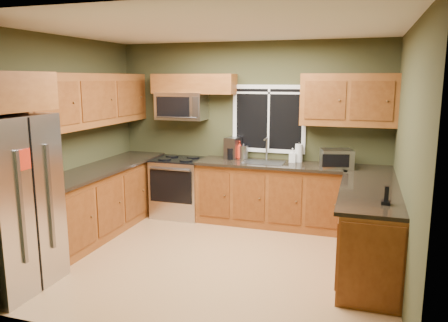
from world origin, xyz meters
The scene contains 28 objects.
floor centered at (0.00, 0.00, 0.00)m, with size 4.20×4.20×0.00m, color #AD7B4C.
ceiling centered at (0.00, 0.00, 2.70)m, with size 4.20×4.20×0.00m, color white.
back_wall centered at (0.00, 1.80, 1.35)m, with size 4.20×4.20×0.00m, color #37381F.
front_wall centered at (0.00, -1.80, 1.35)m, with size 4.20×4.20×0.00m, color #37381F.
left_wall centered at (-2.10, 0.00, 1.35)m, with size 3.60×3.60×0.00m, color #37381F.
right_wall centered at (2.10, 0.00, 1.35)m, with size 3.60×3.60×0.00m, color #37381F.
window centered at (0.30, 1.78, 1.55)m, with size 1.12×0.03×1.02m.
base_cabinets_left centered at (-1.80, 0.48, 0.45)m, with size 0.60×2.65×0.90m, color brown.
countertop_left centered at (-1.78, 0.48, 0.92)m, with size 0.65×2.65×0.04m, color black.
base_cabinets_back centered at (0.42, 1.50, 0.45)m, with size 2.17×0.60×0.90m, color brown.
countertop_back centered at (0.42, 1.48, 0.92)m, with size 2.17×0.65×0.04m, color black.
base_cabinets_peninsula centered at (1.80, 0.54, 0.45)m, with size 0.60×2.52×0.90m.
countertop_peninsula centered at (1.78, 0.55, 0.92)m, with size 0.65×2.50×0.04m, color black.
upper_cabinets_left centered at (-1.94, 0.48, 1.86)m, with size 0.33×2.65×0.72m, color brown.
upper_cabinets_back_left centered at (-0.85, 1.64, 2.07)m, with size 1.30×0.33×0.30m, color brown.
upper_cabinets_back_right centered at (1.45, 1.64, 1.86)m, with size 1.30×0.33×0.72m, color brown.
refrigerator centered at (-1.74, -1.30, 0.90)m, with size 0.74×0.90×1.80m.
range centered at (-1.05, 1.47, 0.47)m, with size 0.76×0.69×0.94m.
microwave centered at (-1.05, 1.61, 1.73)m, with size 0.76×0.41×0.42m.
sink centered at (0.30, 1.49, 0.95)m, with size 0.60×0.42×0.36m.
toaster_oven centered at (1.34, 1.38, 1.07)m, with size 0.48×0.42×0.26m.
coffee_maker centered at (-0.22, 1.64, 1.09)m, with size 0.24×0.29×0.33m.
kettle centered at (-0.05, 1.64, 1.06)m, with size 0.19×0.19×0.25m.
paper_towel_roll centered at (0.78, 1.68, 1.07)m, with size 0.14×0.14×0.29m.
soap_bottle_a centered at (-0.11, 1.63, 1.08)m, with size 0.11×0.11×0.28m, color red.
soap_bottle_b centered at (0.70, 1.61, 1.05)m, with size 0.10×0.10×0.21m, color white.
soap_bottle_c centered at (-0.21, 1.61, 1.03)m, with size 0.13×0.13×0.17m, color white.
cordless_phone centered at (1.92, -0.29, 1.00)m, with size 0.09×0.09×0.18m.
Camera 1 is at (1.66, -4.69, 2.15)m, focal length 35.00 mm.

